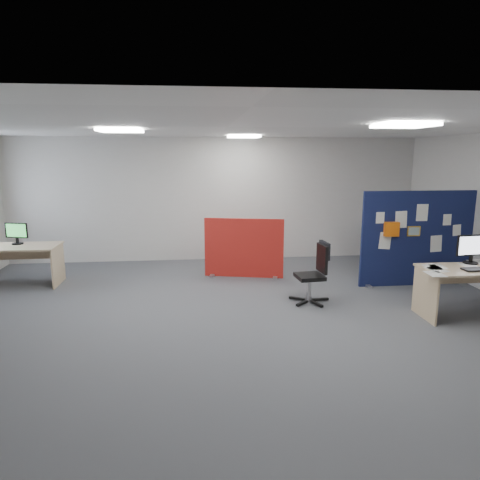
{
  "coord_description": "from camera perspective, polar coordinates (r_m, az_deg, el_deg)",
  "views": [
    {
      "loc": [
        -0.45,
        -5.94,
        2.34
      ],
      "look_at": [
        0.24,
        0.67,
        1.0
      ],
      "focal_mm": 32.0,
      "sensor_mm": 36.0,
      "label": 1
    }
  ],
  "objects": [
    {
      "name": "ceiling_lights",
      "position": [
        6.66,
        0.84,
        14.24
      ],
      "size": [
        4.1,
        4.1,
        0.04
      ],
      "color": "white",
      "rests_on": "ceiling"
    },
    {
      "name": "main_desk",
      "position": [
        7.13,
        28.84,
        -4.58
      ],
      "size": [
        1.59,
        0.71,
        0.73
      ],
      "color": "tan",
      "rests_on": "floor"
    },
    {
      "name": "red_divider",
      "position": [
        8.19,
        0.51,
        -1.16
      ],
      "size": [
        1.49,
        0.39,
        1.14
      ],
      "rotation": [
        0.0,
        0.0,
        -0.23
      ],
      "color": "#AD2416",
      "rests_on": "floor"
    },
    {
      "name": "ceiling",
      "position": [
        5.97,
        -1.67,
        14.85
      ],
      "size": [
        9.0,
        7.0,
        0.02
      ],
      "primitive_type": "cube",
      "color": "white",
      "rests_on": "wall_back"
    },
    {
      "name": "monitor_second",
      "position": [
        8.73,
        -27.65,
        0.9
      ],
      "size": [
        0.42,
        0.2,
        0.39
      ],
      "rotation": [
        0.0,
        0.0,
        -0.27
      ],
      "color": "black",
      "rests_on": "second_desk"
    },
    {
      "name": "wall_back",
      "position": [
        9.5,
        -3.2,
        5.4
      ],
      "size": [
        9.0,
        0.02,
        2.7
      ],
      "primitive_type": "cube",
      "color": "silver",
      "rests_on": "floor"
    },
    {
      "name": "monitor_main",
      "position": [
        7.23,
        28.54,
        -0.9
      ],
      "size": [
        0.5,
        0.21,
        0.44
      ],
      "rotation": [
        0.0,
        0.0,
        0.1
      ],
      "color": "black",
      "rests_on": "main_desk"
    },
    {
      "name": "navy_divider",
      "position": [
        8.25,
        22.49,
        0.16
      ],
      "size": [
        2.07,
        0.3,
        1.71
      ],
      "color": "#101B3C",
      "rests_on": "floor"
    },
    {
      "name": "second_desk",
      "position": [
        8.69,
        -27.61,
        -1.83
      ],
      "size": [
        1.49,
        0.74,
        0.73
      ],
      "color": "tan",
      "rests_on": "floor"
    },
    {
      "name": "floor",
      "position": [
        6.4,
        -1.53,
        -10.05
      ],
      "size": [
        9.0,
        9.0,
        0.0
      ],
      "primitive_type": "plane",
      "color": "#4C4E53",
      "rests_on": "ground"
    },
    {
      "name": "office_chair",
      "position": [
        6.9,
        10.08,
        -3.82
      ],
      "size": [
        0.63,
        0.64,
        0.97
      ],
      "rotation": [
        0.0,
        0.0,
        0.1
      ],
      "color": "black",
      "rests_on": "floor"
    },
    {
      "name": "keyboard",
      "position": [
        6.92,
        29.21,
        -3.42
      ],
      "size": [
        0.46,
        0.2,
        0.02
      ],
      "primitive_type": "cube",
      "rotation": [
        0.0,
        0.0,
        0.04
      ],
      "color": "black",
      "rests_on": "main_desk"
    },
    {
      "name": "wall_front",
      "position": [
        2.67,
        4.2,
        -10.4
      ],
      "size": [
        9.0,
        0.02,
        2.7
      ],
      "primitive_type": "cube",
      "color": "silver",
      "rests_on": "floor"
    },
    {
      "name": "desk_papers",
      "position": [
        6.93,
        27.1,
        -3.31
      ],
      "size": [
        1.5,
        0.87,
        0.0
      ],
      "color": "white",
      "rests_on": "main_desk"
    }
  ]
}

